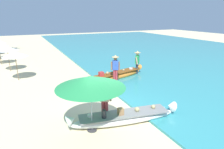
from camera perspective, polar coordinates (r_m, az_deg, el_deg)
ground_plane at (r=8.73m, az=-1.55°, el=-11.34°), size 80.00×80.00×0.00m
sea at (r=22.59m, az=21.65°, el=5.27°), size 24.00×56.00×0.10m
boat_white_foreground at (r=7.97m, az=3.59°, el=-12.30°), size 4.57×1.44×0.73m
boat_orange_midground at (r=13.09m, az=1.56°, el=-0.23°), size 4.40×1.68×0.76m
person_vendor_hatted at (r=12.01m, az=0.98°, el=2.11°), size 0.58×0.44×1.84m
person_tourist_customer at (r=7.88m, az=-2.15°, el=-7.00°), size 0.57×0.46×1.66m
person_vendor_assistant at (r=13.98m, az=7.34°, el=3.86°), size 0.53×0.52×1.75m
patio_umbrella_large at (r=6.81m, az=-6.25°, el=-2.18°), size 2.46×2.46×2.13m
parasol_row_0 at (r=14.01m, az=-26.39°, el=5.33°), size 1.60×1.60×1.91m
parasol_row_1 at (r=16.67m, az=-28.19°, el=6.67°), size 1.60×1.60×1.91m
cooler_box at (r=8.70m, az=13.94°, el=-10.72°), size 0.54×0.52×0.34m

